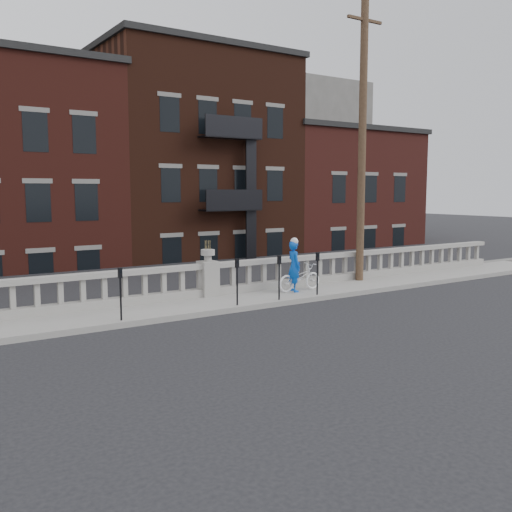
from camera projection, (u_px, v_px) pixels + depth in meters
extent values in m
plane|color=black|center=(282.00, 325.00, 14.79)|extent=(120.00, 120.00, 0.00)
cube|color=gray|center=(223.00, 303.00, 17.27)|extent=(32.00, 2.20, 0.15)
cube|color=gray|center=(208.00, 292.00, 18.03)|extent=(28.00, 0.34, 0.25)
cube|color=gray|center=(208.00, 266.00, 17.94)|extent=(28.00, 0.34, 0.16)
cube|color=gray|center=(208.00, 278.00, 17.98)|extent=(0.55, 0.55, 1.10)
cylinder|color=gray|center=(208.00, 258.00, 17.91)|extent=(0.24, 0.24, 0.20)
cylinder|color=gray|center=(208.00, 252.00, 17.89)|extent=(0.44, 0.44, 0.18)
cube|color=#605E59|center=(204.00, 371.00, 18.63)|extent=(36.00, 0.50, 5.15)
cube|color=black|center=(45.00, 326.00, 36.87)|extent=(80.00, 44.00, 0.50)
cube|color=#595651|center=(103.00, 366.00, 21.03)|extent=(16.00, 7.00, 4.00)
cube|color=#595651|center=(264.00, 184.00, 53.69)|extent=(14.00, 14.00, 18.00)
cube|color=#36180E|center=(167.00, 202.00, 34.28)|extent=(10.00, 14.00, 15.50)
cube|color=black|center=(164.00, 67.00, 33.37)|extent=(10.30, 14.30, 0.30)
cube|color=#551F19|center=(298.00, 225.00, 39.98)|extent=(10.00, 14.00, 12.00)
cube|color=black|center=(299.00, 136.00, 39.27)|extent=(10.30, 14.30, 0.30)
cylinder|color=#422D1E|center=(362.00, 143.00, 20.59)|extent=(0.28, 0.28, 10.00)
cube|color=#422D1E|center=(365.00, 20.00, 20.09)|extent=(1.60, 0.10, 0.10)
cylinder|color=black|center=(121.00, 299.00, 14.55)|extent=(0.05, 0.05, 1.10)
cube|color=black|center=(120.00, 273.00, 14.47)|extent=(0.10, 0.08, 0.26)
cube|color=black|center=(121.00, 272.00, 14.43)|extent=(0.06, 0.01, 0.08)
cylinder|color=black|center=(237.00, 286.00, 16.48)|extent=(0.05, 0.05, 1.10)
cube|color=black|center=(237.00, 263.00, 16.40)|extent=(0.10, 0.08, 0.26)
cube|color=black|center=(238.00, 262.00, 16.36)|extent=(0.06, 0.01, 0.08)
cylinder|color=black|center=(279.00, 282.00, 17.30)|extent=(0.05, 0.05, 1.10)
cube|color=black|center=(279.00, 260.00, 17.22)|extent=(0.10, 0.08, 0.26)
cube|color=black|center=(280.00, 259.00, 17.18)|extent=(0.06, 0.01, 0.08)
cylinder|color=black|center=(317.00, 278.00, 18.13)|extent=(0.05, 0.05, 1.10)
cube|color=black|center=(318.00, 257.00, 18.05)|extent=(0.10, 0.08, 0.26)
cube|color=black|center=(318.00, 255.00, 18.01)|extent=(0.06, 0.01, 0.08)
imported|color=white|center=(299.00, 277.00, 18.88)|extent=(1.72, 0.65, 0.89)
imported|color=blue|center=(294.00, 266.00, 18.69)|extent=(0.51, 0.68, 1.67)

